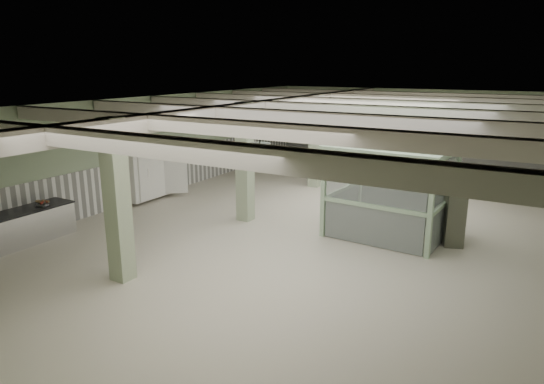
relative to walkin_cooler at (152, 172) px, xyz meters
The scene contains 26 objects.
floor 6.73m from the walkin_cooler, ahead, with size 20.00×20.00×0.00m, color beige.
ceiling 7.15m from the walkin_cooler, ahead, with size 14.00×20.00×0.02m, color beige.
wall_back 12.60m from the walkin_cooler, 58.22° to the left, with size 14.00×0.02×3.60m, color #9FB38F.
wall_front 11.46m from the walkin_cooler, 54.57° to the right, with size 14.00×0.02×3.60m, color #9FB38F.
wall_left 1.13m from the walkin_cooler, 118.64° to the left, with size 0.02×20.00×3.60m, color #9FB38F.
wainscot_left 0.81m from the walkin_cooler, 117.01° to the left, with size 0.05×19.90×1.50m, color white.
wainscot_back 12.56m from the walkin_cooler, 58.16° to the left, with size 13.90×0.05×1.50m, color white.
girder 4.82m from the walkin_cooler, ahead, with size 0.45×19.90×0.40m, color beige.
beam_a 9.81m from the walkin_cooler, 45.80° to the right, with size 13.90×0.35×0.32m, color beige.
beam_b 8.27m from the walkin_cooler, 33.06° to the right, with size 13.90×0.35×0.32m, color beige.
beam_c 7.28m from the walkin_cooler, 15.29° to the right, with size 13.90×0.35×0.32m, color beige.
beam_d 7.09m from the walkin_cooler, ahead, with size 13.90×0.35×0.32m, color beige.
beam_e 7.74m from the walkin_cooler, 25.71° to the left, with size 13.90×0.35×0.32m, color beige.
beam_f 9.06m from the walkin_cooler, 40.66° to the left, with size 13.90×0.35×0.32m, color beige.
beam_g 10.81m from the walkin_cooler, 51.03° to the left, with size 13.90×0.35×0.32m, color beige.
column_a 6.77m from the walkin_cooler, 52.17° to the right, with size 0.42×0.42×3.60m, color #9EAF8D.
column_b 4.21m from the walkin_cooler, ahead, with size 0.42×0.42×3.60m, color #9EAF8D.
column_c 6.30m from the walkin_cooler, 48.67° to the left, with size 0.42×0.42×3.60m, color #9EAF8D.
column_d 9.65m from the walkin_cooler, 64.61° to the left, with size 0.42×0.42×3.60m, color #9EAF8D.
pendant_front 8.58m from the walkin_cooler, 31.18° to the right, with size 0.44×0.44×0.22m, color #2C3B2E.
pendant_mid 7.51m from the walkin_cooler, ahead, with size 0.44×0.44×0.22m, color #2C3B2E.
pendant_back 9.66m from the walkin_cooler, 40.99° to the left, with size 0.44×0.44×0.22m, color #2C3B2E.
veg_colander 4.45m from the walkin_cooler, 87.18° to the right, with size 0.38×0.38×0.17m, color #3D3D42, non-canonical shape.
walkin_cooler is the anchor object (origin of this frame).
guard_booth 8.40m from the walkin_cooler, ahead, with size 3.33×2.88×2.56m.
filing_cabinet 10.09m from the walkin_cooler, ahead, with size 0.48×0.69×1.49m, color #616353.
Camera 1 is at (5.42, -12.99, 4.62)m, focal length 32.00 mm.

